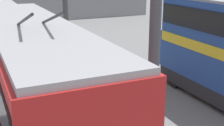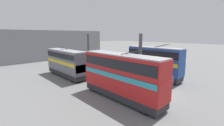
# 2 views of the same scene
# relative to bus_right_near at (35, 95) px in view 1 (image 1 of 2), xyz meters

# --- Properties ---
(support_column_near) EXTENTS (0.84, 0.84, 7.58)m
(support_column_near) POSITION_rel_bus_right_near_xyz_m (1.15, -5.08, 0.65)
(support_column_near) COLOR #4C4C51
(support_column_near) RESTS_ON ground_plane
(support_column_far) EXTENTS (0.84, 0.84, 7.58)m
(support_column_far) POSITION_rel_bus_right_near_xyz_m (13.77, -5.08, 0.65)
(support_column_far) COLOR #4C4C51
(support_column_far) RESTS_ON ground_plane
(bus_right_near) EXTENTS (10.79, 2.54, 5.93)m
(bus_right_near) POSITION_rel_bus_right_near_xyz_m (0.00, 0.00, 0.00)
(bus_right_near) COLOR black
(bus_right_near) RESTS_ON ground_plane
(oil_drum) EXTENTS (0.62, 0.62, 0.91)m
(oil_drum) POSITION_rel_bus_right_near_xyz_m (6.08, -7.79, -2.56)
(oil_drum) COLOR #933828
(oil_drum) RESTS_ON ground_plane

